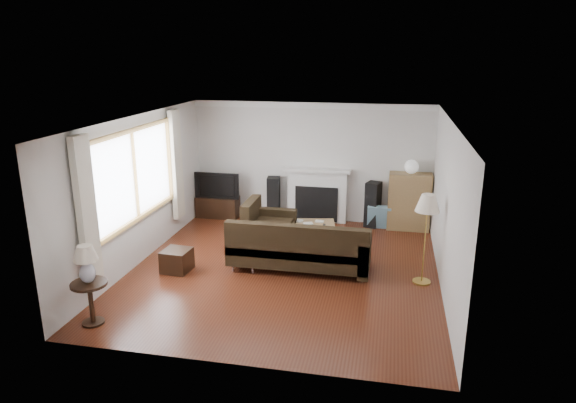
% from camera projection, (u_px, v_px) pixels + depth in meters
% --- Properties ---
extents(room, '(5.10, 5.60, 2.54)m').
position_uv_depth(room, '(284.00, 198.00, 8.20)').
color(room, '#502111').
rests_on(room, ground).
extents(window, '(0.12, 2.74, 1.54)m').
position_uv_depth(window, '(135.00, 175.00, 8.39)').
color(window, olive).
rests_on(window, room).
extents(curtain_near, '(0.10, 0.35, 2.10)m').
position_uv_depth(curtain_near, '(86.00, 211.00, 7.00)').
color(curtain_near, silver).
rests_on(curtain_near, room).
extents(curtain_far, '(0.10, 0.35, 2.10)m').
position_uv_depth(curtain_far, '(176.00, 165.00, 9.86)').
color(curtain_far, silver).
rests_on(curtain_far, room).
extents(fireplace, '(1.40, 0.26, 1.15)m').
position_uv_depth(fireplace, '(317.00, 195.00, 10.84)').
color(fireplace, white).
rests_on(fireplace, room).
extents(tv_stand, '(0.91, 0.41, 0.45)m').
position_uv_depth(tv_stand, '(218.00, 207.00, 11.22)').
color(tv_stand, black).
rests_on(tv_stand, ground).
extents(television, '(0.98, 0.13, 0.56)m').
position_uv_depth(television, '(219.00, 184.00, 11.07)').
color(television, black).
rests_on(television, tv_stand).
extents(speaker_left, '(0.30, 0.34, 0.94)m').
position_uv_depth(speaker_left, '(274.00, 199.00, 10.96)').
color(speaker_left, black).
rests_on(speaker_left, ground).
extents(speaker_right, '(0.35, 0.38, 0.94)m').
position_uv_depth(speaker_right, '(373.00, 204.00, 10.54)').
color(speaker_right, black).
rests_on(speaker_right, ground).
extents(bookshelf, '(0.84, 0.40, 1.16)m').
position_uv_depth(bookshelf, '(409.00, 202.00, 10.36)').
color(bookshelf, olive).
rests_on(bookshelf, ground).
extents(globe_lamp, '(0.28, 0.28, 0.28)m').
position_uv_depth(globe_lamp, '(411.00, 167.00, 10.16)').
color(globe_lamp, white).
rests_on(globe_lamp, bookshelf).
extents(sectional_sofa, '(2.52, 1.84, 0.81)m').
position_uv_depth(sectional_sofa, '(300.00, 245.00, 8.51)').
color(sectional_sofa, black).
rests_on(sectional_sofa, ground).
extents(coffee_table, '(1.06, 0.70, 0.38)m').
position_uv_depth(coffee_table, '(308.00, 232.00, 9.76)').
color(coffee_table, olive).
rests_on(coffee_table, ground).
extents(footstool, '(0.46, 0.46, 0.37)m').
position_uv_depth(footstool, '(177.00, 260.00, 8.47)').
color(footstool, black).
rests_on(footstool, ground).
extents(floor_lamp, '(0.44, 0.44, 1.44)m').
position_uv_depth(floor_lamp, '(425.00, 240.00, 7.88)').
color(floor_lamp, gold).
rests_on(floor_lamp, ground).
extents(side_table, '(0.48, 0.48, 0.59)m').
position_uv_depth(side_table, '(91.00, 303.00, 6.79)').
color(side_table, black).
rests_on(side_table, ground).
extents(table_lamp, '(0.32, 0.32, 0.51)m').
position_uv_depth(table_lamp, '(87.00, 265.00, 6.63)').
color(table_lamp, silver).
rests_on(table_lamp, side_table).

